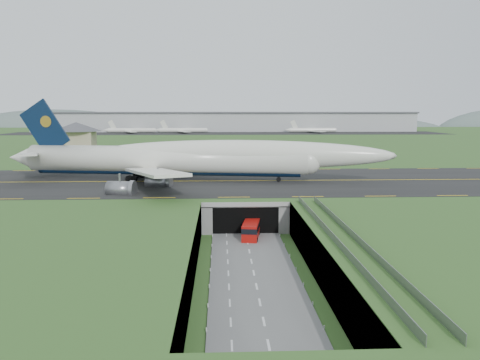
{
  "coord_description": "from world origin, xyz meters",
  "views": [
    {
      "loc": [
        -4.44,
        -74.52,
        22.24
      ],
      "look_at": [
        -0.54,
        20.0,
        8.26
      ],
      "focal_mm": 35.0,
      "sensor_mm": 36.0,
      "label": 1
    }
  ],
  "objects": [
    {
      "name": "cargo_terminal",
      "position": [
        -0.12,
        299.41,
        13.96
      ],
      "size": [
        320.0,
        67.0,
        15.6
      ],
      "color": "#B2B2B2",
      "rests_on": "ground"
    },
    {
      "name": "ground",
      "position": [
        0.0,
        0.0,
        0.0
      ],
      "size": [
        900.0,
        900.0,
        0.0
      ],
      "primitive_type": "plane",
      "color": "#375B24",
      "rests_on": "ground"
    },
    {
      "name": "trench_road",
      "position": [
        0.0,
        -7.5,
        0.1
      ],
      "size": [
        12.0,
        75.0,
        0.2
      ],
      "primitive_type": "cube",
      "color": "slate",
      "rests_on": "ground"
    },
    {
      "name": "shuttle_tram",
      "position": [
        0.77,
        5.05,
        1.6
      ],
      "size": [
        3.74,
        7.41,
        2.9
      ],
      "rotation": [
        0.0,
        0.0,
        -0.16
      ],
      "color": "#AA0F0B",
      "rests_on": "ground"
    },
    {
      "name": "jumbo_jet",
      "position": [
        -10.9,
        34.16,
        11.3
      ],
      "size": [
        91.59,
        58.91,
        19.73
      ],
      "rotation": [
        0.0,
        0.0,
        -0.16
      ],
      "color": "silver",
      "rests_on": "ground"
    },
    {
      "name": "distant_hills",
      "position": [
        64.38,
        430.0,
        -4.0
      ],
      "size": [
        700.0,
        91.0,
        60.0
      ],
      "color": "slate",
      "rests_on": "ground"
    },
    {
      "name": "service_building",
      "position": [
        -66.58,
        130.26,
        12.83
      ],
      "size": [
        23.0,
        23.0,
        11.52
      ],
      "rotation": [
        0.0,
        0.0,
        0.09
      ],
      "color": "tan",
      "rests_on": "ground"
    },
    {
      "name": "taxiway",
      "position": [
        0.0,
        33.0,
        6.09
      ],
      "size": [
        800.0,
        44.0,
        0.18
      ],
      "primitive_type": "cube",
      "color": "black",
      "rests_on": "airfield_deck"
    },
    {
      "name": "tunnel_portal",
      "position": [
        0.0,
        16.71,
        3.33
      ],
      "size": [
        17.0,
        22.3,
        6.0
      ],
      "color": "gray",
      "rests_on": "ground"
    },
    {
      "name": "airfield_deck",
      "position": [
        0.0,
        0.0,
        3.0
      ],
      "size": [
        800.0,
        800.0,
        6.0
      ],
      "primitive_type": "cube",
      "color": "gray",
      "rests_on": "ground"
    },
    {
      "name": "guideway",
      "position": [
        11.0,
        -19.11,
        5.32
      ],
      "size": [
        3.0,
        53.0,
        7.05
      ],
      "color": "#A8A8A3",
      "rests_on": "ground"
    }
  ]
}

